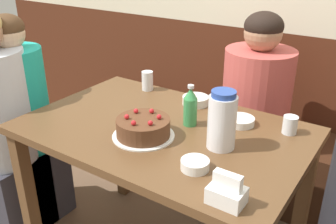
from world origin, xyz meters
name	(u,v)px	position (x,y,z in m)	size (l,w,h in m)	color
bench_seat	(235,154)	(0.00, 0.83, 0.23)	(1.94, 0.38, 0.46)	#381E11
dining_table	(163,150)	(0.00, 0.00, 0.66)	(1.20, 0.78, 0.78)	brown
birthday_cake	(143,128)	(-0.02, -0.11, 0.82)	(0.25, 0.25, 0.10)	white
water_pitcher	(222,120)	(0.28, -0.01, 0.89)	(0.11, 0.11, 0.23)	white
soju_bottle	(190,106)	(0.08, 0.09, 0.86)	(0.06, 0.06, 0.18)	#388E4C
napkin_holder	(227,192)	(0.45, -0.31, 0.81)	(0.11, 0.08, 0.11)	white
bowl_soup_white	(196,100)	(-0.01, 0.29, 0.80)	(0.13, 0.13, 0.04)	white
bowl_rice_small	(240,121)	(0.26, 0.21, 0.79)	(0.12, 0.12, 0.03)	white
bowl_side_dish	(195,165)	(0.28, -0.20, 0.79)	(0.10, 0.10, 0.04)	white
glass_water_tall	(147,81)	(-0.32, 0.32, 0.83)	(0.06, 0.06, 0.10)	silver
glass_tumbler_short	(290,125)	(0.46, 0.25, 0.81)	(0.06, 0.06, 0.07)	silver
person_teal_shirt	(254,121)	(0.17, 0.65, 0.59)	(0.37, 0.37, 1.19)	#33333D
person_grey_tee	(25,132)	(-0.86, -0.10, 0.54)	(0.34, 0.30, 1.18)	#33333D
person_dark_striped	(0,131)	(-0.86, -0.23, 0.61)	(0.35, 0.35, 1.23)	#33333D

